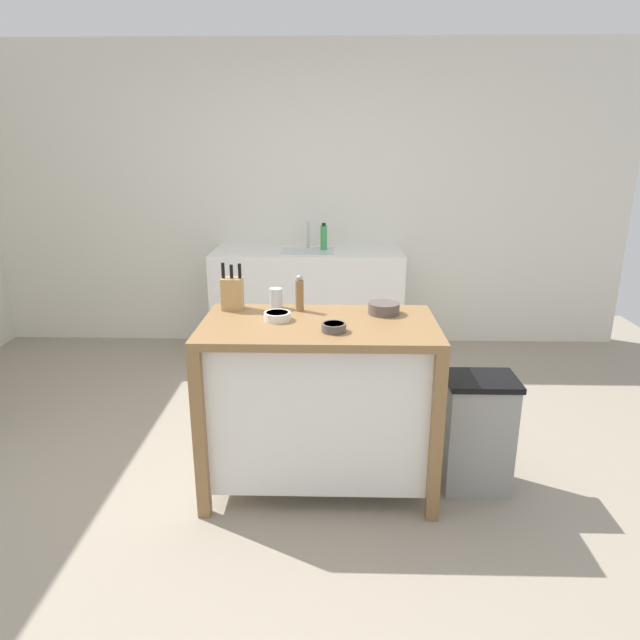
# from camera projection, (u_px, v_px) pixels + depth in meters

# --- Properties ---
(ground_plane) EXTENTS (6.67, 6.67, 0.00)m
(ground_plane) POSITION_uv_depth(u_px,v_px,m) (285.00, 496.00, 2.95)
(ground_plane) COLOR gray
(ground_plane) RESTS_ON ground
(wall_back) EXTENTS (5.67, 0.10, 2.60)m
(wall_back) POSITION_uv_depth(u_px,v_px,m) (306.00, 199.00, 4.98)
(wall_back) COLOR silver
(wall_back) RESTS_ON ground
(kitchen_island) EXTENTS (1.18, 0.66, 0.91)m
(kitchen_island) POSITION_uv_depth(u_px,v_px,m) (319.00, 396.00, 2.93)
(kitchen_island) COLOR olive
(kitchen_island) RESTS_ON ground
(knife_block) EXTENTS (0.11, 0.09, 0.25)m
(knife_block) POSITION_uv_depth(u_px,v_px,m) (232.00, 293.00, 3.01)
(knife_block) COLOR tan
(knife_block) RESTS_ON kitchen_island
(bowl_stoneware_deep) EXTENTS (0.16, 0.16, 0.06)m
(bowl_stoneware_deep) POSITION_uv_depth(u_px,v_px,m) (384.00, 308.00, 2.94)
(bowl_stoneware_deep) COLOR #564C47
(bowl_stoneware_deep) RESTS_ON kitchen_island
(bowl_ceramic_wide) EXTENTS (0.12, 0.12, 0.04)m
(bowl_ceramic_wide) POSITION_uv_depth(u_px,v_px,m) (334.00, 327.00, 2.66)
(bowl_ceramic_wide) COLOR #564C47
(bowl_ceramic_wide) RESTS_ON kitchen_island
(bowl_ceramic_small) EXTENTS (0.14, 0.14, 0.04)m
(bowl_ceramic_small) POSITION_uv_depth(u_px,v_px,m) (277.00, 316.00, 2.83)
(bowl_ceramic_small) COLOR silver
(bowl_ceramic_small) RESTS_ON kitchen_island
(drinking_cup) EXTENTS (0.07, 0.07, 0.11)m
(drinking_cup) POSITION_uv_depth(u_px,v_px,m) (276.00, 298.00, 3.04)
(drinking_cup) COLOR silver
(drinking_cup) RESTS_ON kitchen_island
(pepper_grinder) EXTENTS (0.04, 0.04, 0.19)m
(pepper_grinder) POSITION_uv_depth(u_px,v_px,m) (300.00, 294.00, 2.98)
(pepper_grinder) COLOR olive
(pepper_grinder) RESTS_ON kitchen_island
(trash_bin) EXTENTS (0.36, 0.28, 0.63)m
(trash_bin) POSITION_uv_depth(u_px,v_px,m) (477.00, 433.00, 2.95)
(trash_bin) COLOR gray
(trash_bin) RESTS_ON ground
(sink_counter) EXTENTS (1.60, 0.60, 0.90)m
(sink_counter) POSITION_uv_depth(u_px,v_px,m) (308.00, 302.00, 4.90)
(sink_counter) COLOR white
(sink_counter) RESTS_ON ground
(sink_faucet) EXTENTS (0.02, 0.02, 0.22)m
(sink_faucet) POSITION_uv_depth(u_px,v_px,m) (308.00, 235.00, 4.87)
(sink_faucet) COLOR #B7BCC1
(sink_faucet) RESTS_ON sink_counter
(bottle_dish_soap) EXTENTS (0.06, 0.06, 0.23)m
(bottle_dish_soap) POSITION_uv_depth(u_px,v_px,m) (324.00, 237.00, 4.78)
(bottle_dish_soap) COLOR green
(bottle_dish_soap) RESTS_ON sink_counter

